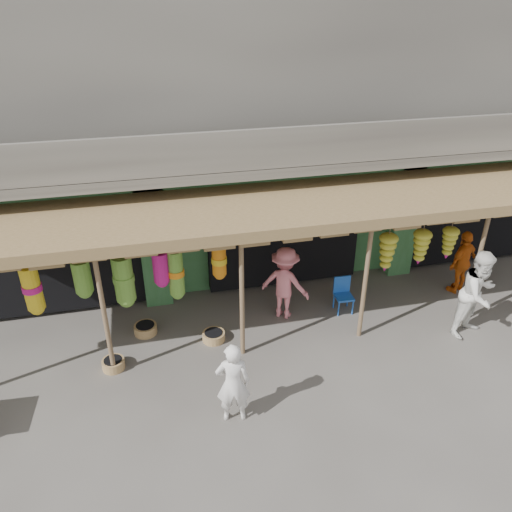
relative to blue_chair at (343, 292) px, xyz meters
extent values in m
plane|color=#514C47|center=(-1.00, -0.78, -0.45)|extent=(80.00, 80.00, 0.00)
cube|color=gray|center=(-1.00, 4.22, 4.55)|extent=(16.00, 6.00, 4.00)
cube|color=#2D6033|center=(-1.00, 4.37, 1.05)|extent=(16.00, 5.70, 3.00)
cube|color=gray|center=(-1.00, 0.87, 2.75)|extent=(16.00, 0.90, 0.22)
cube|color=gray|center=(-1.00, 0.47, 3.25)|extent=(16.00, 0.10, 0.80)
cube|color=#2D6033|center=(-1.00, 1.27, 2.40)|extent=(16.00, 0.35, 0.35)
cube|color=yellow|center=(-6.00, 1.19, 2.30)|extent=(1.70, 0.06, 0.55)
cube|color=#B21414|center=(-6.00, 1.15, 2.30)|extent=(1.30, 0.02, 0.30)
cube|color=black|center=(-6.00, 2.22, 0.90)|extent=(3.60, 2.00, 2.50)
cube|color=black|center=(-1.00, 2.22, 0.90)|extent=(3.60, 2.00, 2.50)
cube|color=black|center=(4.00, 2.22, 0.90)|extent=(3.60, 2.00, 2.50)
cube|color=#2D6033|center=(-4.00, 1.27, 1.05)|extent=(0.60, 0.35, 3.00)
cube|color=#2D6033|center=(2.00, 1.27, 1.05)|extent=(0.60, 0.35, 3.00)
cylinder|color=brown|center=(-5.00, -0.98, 0.85)|extent=(0.09, 0.09, 2.60)
cylinder|color=brown|center=(-2.50, -0.98, 0.85)|extent=(0.09, 0.09, 2.60)
cylinder|color=brown|center=(0.00, -0.98, 0.85)|extent=(0.09, 0.09, 2.60)
cylinder|color=brown|center=(2.50, -0.98, 0.85)|extent=(0.09, 0.09, 2.60)
cylinder|color=brown|center=(-1.25, -0.98, 2.05)|extent=(12.90, 0.08, 0.08)
cylinder|color=brown|center=(-4.00, -0.58, 1.90)|extent=(5.50, 0.06, 0.06)
cube|color=brown|center=(-1.00, 0.12, 2.23)|extent=(14.00, 2.70, 0.22)
cylinder|color=#1A4FAE|center=(-0.17, -0.23, -0.27)|extent=(0.03, 0.03, 0.37)
cylinder|color=#1A4FAE|center=(0.15, -0.25, -0.27)|extent=(0.03, 0.03, 0.37)
cylinder|color=#1A4FAE|center=(-0.16, 0.10, -0.27)|extent=(0.03, 0.03, 0.37)
cylinder|color=#1A4FAE|center=(0.17, 0.08, -0.27)|extent=(0.03, 0.03, 0.37)
cube|color=#1A4FAE|center=(0.00, -0.07, -0.07)|extent=(0.40, 0.40, 0.05)
cube|color=#1A4FAE|center=(0.00, 0.11, 0.15)|extent=(0.38, 0.05, 0.41)
cylinder|color=olive|center=(-4.37, 0.12, -0.35)|extent=(0.52, 0.52, 0.20)
cylinder|color=#8C623F|center=(-3.00, -0.44, -0.36)|extent=(0.57, 0.57, 0.18)
cylinder|color=#A4704C|center=(-5.01, -0.86, -0.35)|extent=(0.55, 0.55, 0.20)
imported|color=white|center=(-3.00, -2.61, 0.33)|extent=(0.62, 0.45, 1.55)
imported|color=white|center=(2.33, -1.42, 0.51)|extent=(1.13, 1.02, 1.91)
imported|color=#D05C13|center=(3.00, 0.10, 0.34)|extent=(1.00, 0.72, 1.58)
imported|color=#DE7580|center=(-1.34, 0.09, 0.38)|extent=(1.24, 1.14, 1.67)
camera|label=1|loc=(-4.05, -8.69, 6.05)|focal=35.00mm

